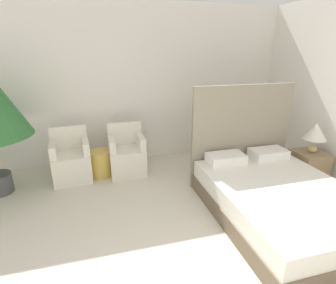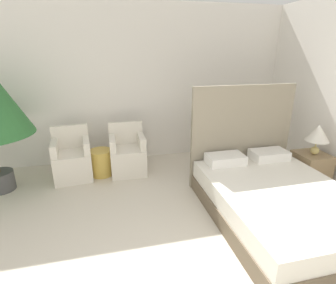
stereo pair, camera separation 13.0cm
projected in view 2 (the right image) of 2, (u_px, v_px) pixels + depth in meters
The scene contains 7 objects.
wall_back at pixel (134, 85), 4.93m from camera, with size 10.00×0.06×2.90m.
bed at pixel (275, 196), 3.39m from camera, with size 1.66×2.20×1.59m.
armchair_near_window_left at pixel (73, 161), 4.41m from camera, with size 0.65×0.62×0.87m.
armchair_near_window_right at pixel (128, 156), 4.61m from camera, with size 0.60×0.56×0.87m.
nightstand at pixel (310, 168), 4.28m from camera, with size 0.47×0.48×0.50m.
table_lamp at pixel (318, 134), 4.06m from camera, with size 0.35×0.35×0.49m.
side_table at pixel (101, 162), 4.56m from camera, with size 0.39×0.39×0.45m.
Camera 2 is at (-0.53, -1.10, 2.08)m, focal length 28.00 mm.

